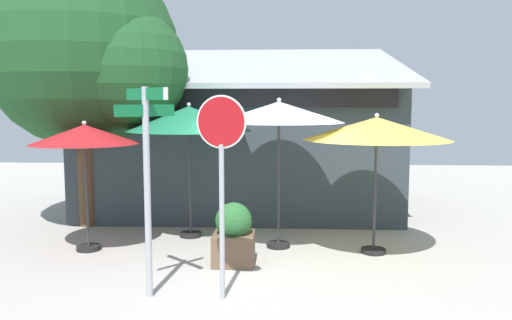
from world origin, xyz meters
name	(u,v)px	position (x,y,z in m)	size (l,w,h in m)	color
ground_plane	(266,262)	(0.00, 0.00, -0.05)	(28.00, 28.00, 0.10)	#ADA8A0
cafe_building	(243,142)	(-0.76, 4.70, 1.68)	(7.93, 5.58, 4.32)	#333D42
street_sign_post	(147,169)	(-1.55, -1.79, 1.80)	(0.74, 0.71, 2.91)	#A8AAB2
stop_sign	(221,161)	(-0.53, -1.82, 1.92)	(0.69, 0.21, 2.80)	#A8AAB2
patio_umbrella_crimson_left	(85,136)	(-3.27, 0.41, 2.11)	(1.93, 1.93, 2.38)	black
patio_umbrella_forest_green_center	(189,119)	(-1.57, 1.47, 2.37)	(2.49, 2.49, 2.70)	black
patio_umbrella_ivory_right	(279,113)	(0.21, 0.79, 2.51)	(2.40, 2.40, 2.79)	black
patio_umbrella_mustard_far_right	(377,129)	(1.93, 0.50, 2.23)	(2.58, 2.58, 2.52)	black
shade_tree	(90,55)	(-3.80, 2.22, 3.70)	(4.41, 4.10, 5.83)	brown
sidewalk_planter	(234,235)	(-0.53, -0.25, 0.49)	(0.68, 0.68, 1.04)	brown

